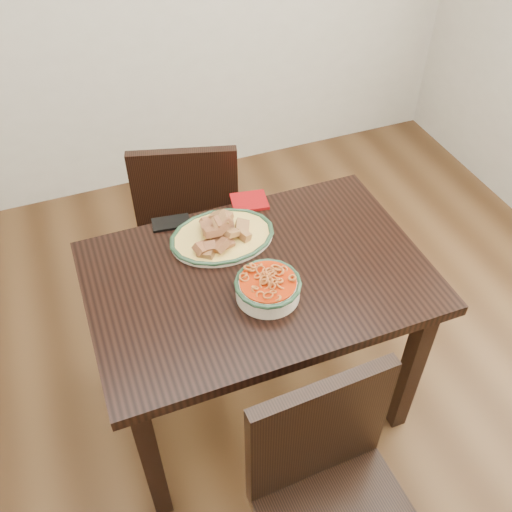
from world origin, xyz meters
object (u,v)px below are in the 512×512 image
object	(u,v)px
dining_table	(258,295)
noodle_bowl	(268,286)
smartphone	(171,223)
chair_near	(332,494)
fish_plate	(222,230)
chair_far	(189,213)

from	to	relation	value
dining_table	noodle_bowl	world-z (taller)	noodle_bowl
dining_table	smartphone	world-z (taller)	smartphone
chair_near	fish_plate	bearing A→B (deg)	89.42
chair_far	noodle_bowl	world-z (taller)	chair_far
dining_table	fish_plate	bearing A→B (deg)	105.89
fish_plate	dining_table	bearing A→B (deg)	-74.11
dining_table	fish_plate	size ratio (longest dim) A/B	3.06
chair_near	smartphone	distance (m)	1.04
dining_table	noodle_bowl	xyz separation A→B (m)	(-0.01, -0.10, 0.15)
chair_near	noodle_bowl	world-z (taller)	chair_near
chair_far	fish_plate	size ratio (longest dim) A/B	2.45
chair_far	smartphone	world-z (taller)	chair_far
dining_table	chair_near	xyz separation A→B (m)	(-0.03, -0.65, -0.14)
chair_near	fish_plate	world-z (taller)	chair_near
chair_near	smartphone	bearing A→B (deg)	97.46
dining_table	chair_near	bearing A→B (deg)	-92.73
noodle_bowl	fish_plate	bearing A→B (deg)	99.26
fish_plate	noodle_bowl	size ratio (longest dim) A/B	1.71
dining_table	chair_far	distance (m)	0.69
dining_table	smartphone	xyz separation A→B (m)	(-0.20, 0.34, 0.11)
chair_far	noodle_bowl	distance (m)	0.83
chair_far	smartphone	distance (m)	0.44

